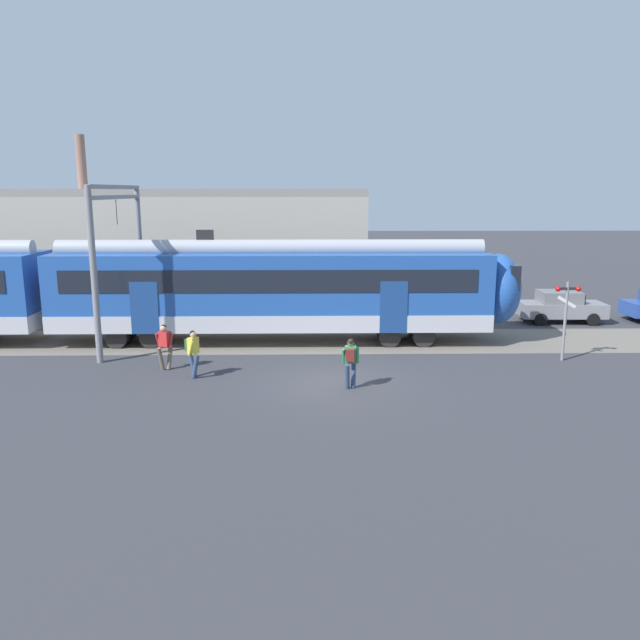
# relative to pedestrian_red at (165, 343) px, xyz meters

# --- Properties ---
(ground_plane) EXTENTS (160.00, 160.00, 0.00)m
(ground_plane) POSITION_rel_pedestrian_red_xyz_m (5.88, -1.69, -0.99)
(ground_plane) COLOR #38383D
(track_bed) EXTENTS (80.00, 4.40, 0.01)m
(track_bed) POSITION_rel_pedestrian_red_xyz_m (-7.42, 4.20, -0.98)
(track_bed) COLOR slate
(track_bed) RESTS_ON ground
(pedestrian_red) EXTENTS (0.64, 0.58, 1.67)m
(pedestrian_red) POSITION_rel_pedestrian_red_xyz_m (0.00, 0.00, 0.00)
(pedestrian_red) COLOR #6B6051
(pedestrian_red) RESTS_ON ground
(pedestrian_yellow) EXTENTS (0.56, 0.66, 1.67)m
(pedestrian_yellow) POSITION_rel_pedestrian_red_xyz_m (1.17, -0.99, 0.00)
(pedestrian_yellow) COLOR navy
(pedestrian_yellow) RESTS_ON ground
(pedestrian_green) EXTENTS (0.58, 0.62, 1.67)m
(pedestrian_green) POSITION_rel_pedestrian_red_xyz_m (6.48, -2.31, 0.00)
(pedestrian_green) COLOR navy
(pedestrian_green) RESTS_ON ground
(parked_car_grey) EXTENTS (4.04, 1.84, 1.54)m
(parked_car_grey) POSITION_rel_pedestrian_red_xyz_m (17.42, 7.91, -0.21)
(parked_car_grey) COLOR gray
(parked_car_grey) RESTS_ON ground
(catenary_gantry) EXTENTS (0.24, 6.64, 6.53)m
(catenary_gantry) POSITION_rel_pedestrian_red_xyz_m (-2.68, 4.20, 3.32)
(catenary_gantry) COLOR gray
(catenary_gantry) RESTS_ON ground
(crossing_signal) EXTENTS (0.96, 0.22, 3.00)m
(crossing_signal) POSITION_rel_pedestrian_red_xyz_m (14.73, 0.95, 1.02)
(crossing_signal) COLOR gray
(crossing_signal) RESTS_ON ground
(background_building) EXTENTS (18.81, 5.00, 9.20)m
(background_building) POSITION_rel_pedestrian_red_xyz_m (-1.26, 12.53, 2.22)
(background_building) COLOR #B2A899
(background_building) RESTS_ON ground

